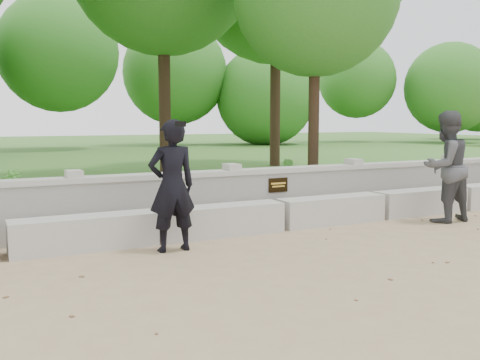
{
  "coord_description": "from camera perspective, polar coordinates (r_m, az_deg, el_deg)",
  "views": [
    {
      "loc": [
        -4.3,
        -5.22,
        1.72
      ],
      "look_at": [
        -0.92,
        1.47,
        0.87
      ],
      "focal_mm": 40.0,
      "sensor_mm": 36.0,
      "label": 1
    }
  ],
  "objects": [
    {
      "name": "lawn",
      "position": [
        19.76,
        -14.14,
        1.65
      ],
      "size": [
        40.0,
        22.0,
        0.25
      ],
      "primitive_type": "cube",
      "color": "#316621",
      "rests_on": "ground"
    },
    {
      "name": "shrub_b",
      "position": [
        12.14,
        5.29,
        0.88
      ],
      "size": [
        0.41,
        0.41,
        0.58
      ],
      "primitive_type": "imported",
      "rotation": [
        0.0,
        0.0,
        2.28
      ],
      "color": "#40802B",
      "rests_on": "lawn"
    },
    {
      "name": "ground",
      "position": [
        6.97,
        12.4,
        -7.95
      ],
      "size": [
        80.0,
        80.0,
        0.0
      ],
      "primitive_type": "plane",
      "color": "#9E8961",
      "rests_on": "ground"
    },
    {
      "name": "visitor_left",
      "position": [
        9.59,
        21.07,
        1.34
      ],
      "size": [
        0.92,
        0.72,
        1.87
      ],
      "color": "#3F3F44",
      "rests_on": "ground"
    },
    {
      "name": "concrete_bench",
      "position": [
        8.45,
        4.27,
        -3.73
      ],
      "size": [
        11.9,
        0.45,
        0.45
      ],
      "color": "#AFADA5",
      "rests_on": "ground"
    },
    {
      "name": "shrub_d",
      "position": [
        9.8,
        -23.15,
        -0.8
      ],
      "size": [
        0.48,
        0.47,
        0.64
      ],
      "primitive_type": "imported",
      "rotation": [
        0.0,
        0.0,
        5.54
      ],
      "color": "#40802B",
      "rests_on": "lawn"
    },
    {
      "name": "parapet_wall",
      "position": [
        9.01,
        1.99,
        -1.54
      ],
      "size": [
        12.5,
        0.35,
        0.9
      ],
      "color": "#A4A29B",
      "rests_on": "ground"
    },
    {
      "name": "man_main",
      "position": [
        6.99,
        -7.27,
        -0.63
      ],
      "size": [
        0.63,
        0.56,
        1.72
      ],
      "color": "black",
      "rests_on": "ground"
    }
  ]
}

